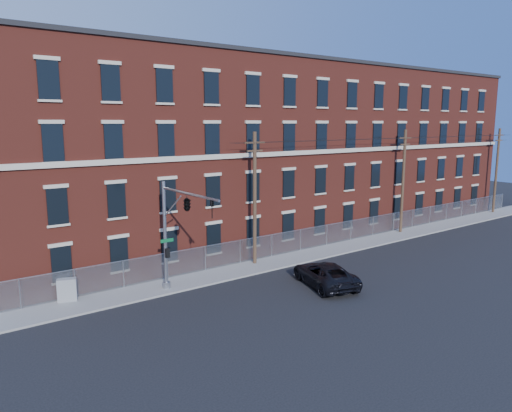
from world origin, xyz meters
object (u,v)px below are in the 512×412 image
(traffic_signal_mast, at_px, (182,214))
(utility_cabinet, at_px, (67,290))
(pickup_truck, at_px, (325,274))
(utility_pole_near, at_px, (255,196))

(traffic_signal_mast, distance_m, utility_cabinet, 8.36)
(pickup_truck, distance_m, utility_cabinet, 16.31)
(traffic_signal_mast, xyz_separation_m, utility_cabinet, (-5.86, 3.82, -4.58))
(pickup_truck, xyz_separation_m, utility_cabinet, (-14.68, 7.12, 0.02))
(traffic_signal_mast, bearing_deg, pickup_truck, -20.54)
(traffic_signal_mast, bearing_deg, utility_pole_near, 23.14)
(traffic_signal_mast, relative_size, utility_pole_near, 0.70)
(utility_pole_near, height_order, utility_cabinet, utility_pole_near)
(pickup_truck, bearing_deg, traffic_signal_mast, -3.72)
(utility_pole_near, bearing_deg, pickup_truck, -83.06)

